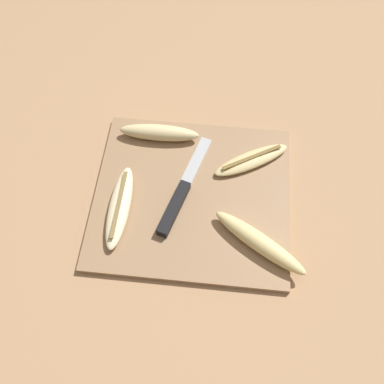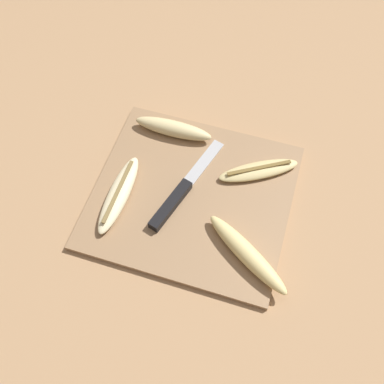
% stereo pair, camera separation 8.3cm
% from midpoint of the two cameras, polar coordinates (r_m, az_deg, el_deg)
% --- Properties ---
extents(ground_plane, '(4.00, 4.00, 0.00)m').
position_cam_midpoint_polar(ground_plane, '(0.85, 2.79, -0.99)').
color(ground_plane, tan).
extents(cutting_board, '(0.36, 0.34, 0.01)m').
position_cam_midpoint_polar(cutting_board, '(0.84, 2.80, -0.79)').
color(cutting_board, '#997551').
rests_on(cutting_board, ground_plane).
extents(knife, '(0.09, 0.23, 0.02)m').
position_cam_midpoint_polar(knife, '(0.82, 0.88, -0.98)').
color(knife, black).
rests_on(knife, cutting_board).
extents(banana_pale_long, '(0.04, 0.17, 0.02)m').
position_cam_midpoint_polar(banana_pale_long, '(0.83, -6.49, -0.50)').
color(banana_pale_long, beige).
rests_on(banana_pale_long, cutting_board).
extents(banana_spotted_left, '(0.15, 0.11, 0.02)m').
position_cam_midpoint_polar(banana_spotted_left, '(0.87, 11.16, 2.48)').
color(banana_spotted_left, '#DBC684').
rests_on(banana_spotted_left, cutting_board).
extents(banana_golden_short, '(0.17, 0.13, 0.03)m').
position_cam_midpoint_polar(banana_golden_short, '(0.78, 10.07, -8.00)').
color(banana_golden_short, '#EDD689').
rests_on(banana_golden_short, cutting_board).
extents(banana_ripe_center, '(0.16, 0.03, 0.03)m').
position_cam_midpoint_polar(banana_ripe_center, '(0.90, 0.23, 7.85)').
color(banana_ripe_center, beige).
rests_on(banana_ripe_center, cutting_board).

